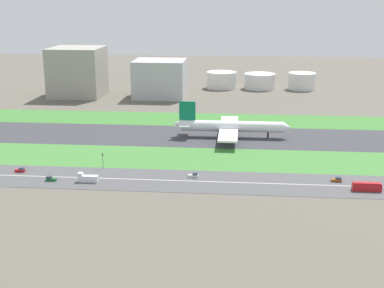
# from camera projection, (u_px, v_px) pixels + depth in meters

# --- Properties ---
(ground_plane) EXTENTS (800.00, 800.00, 0.00)m
(ground_plane) POSITION_uv_depth(u_px,v_px,m) (175.00, 136.00, 294.16)
(ground_plane) COLOR #5B564C
(runway) EXTENTS (280.00, 46.00, 0.10)m
(runway) POSITION_uv_depth(u_px,v_px,m) (175.00, 136.00, 294.14)
(runway) COLOR #38383D
(runway) RESTS_ON ground_plane
(grass_median_north) EXTENTS (280.00, 36.00, 0.10)m
(grass_median_north) POSITION_uv_depth(u_px,v_px,m) (183.00, 119.00, 333.41)
(grass_median_north) COLOR #3D7A33
(grass_median_north) RESTS_ON ground_plane
(grass_median_south) EXTENTS (280.00, 36.00, 0.10)m
(grass_median_south) POSITION_uv_depth(u_px,v_px,m) (165.00, 158.00, 254.88)
(grass_median_south) COLOR #427F38
(grass_median_south) RESTS_ON ground_plane
(highway) EXTENTS (280.00, 28.00, 0.10)m
(highway) POSITION_uv_depth(u_px,v_px,m) (155.00, 180.00, 224.24)
(highway) COLOR #4C4C4F
(highway) RESTS_ON ground_plane
(highway_centerline) EXTENTS (266.00, 0.50, 0.01)m
(highway_centerline) POSITION_uv_depth(u_px,v_px,m) (155.00, 180.00, 224.23)
(highway_centerline) COLOR silver
(highway_centerline) RESTS_ON highway
(airliner) EXTENTS (65.00, 56.00, 19.70)m
(airliner) POSITION_uv_depth(u_px,v_px,m) (229.00, 126.00, 289.81)
(airliner) COLOR white
(airliner) RESTS_ON runway
(bus_0) EXTENTS (11.60, 2.50, 3.50)m
(bus_0) POSITION_uv_depth(u_px,v_px,m) (367.00, 187.00, 211.35)
(bus_0) COLOR #B2191E
(bus_0) RESTS_ON highway
(car_4) EXTENTS (4.40, 1.80, 2.00)m
(car_4) POSITION_uv_depth(u_px,v_px,m) (51.00, 179.00, 223.04)
(car_4) COLOR #19662D
(car_4) RESTS_ON highway
(car_3) EXTENTS (4.40, 1.80, 2.00)m
(car_3) POSITION_uv_depth(u_px,v_px,m) (20.00, 170.00, 234.15)
(car_3) COLOR #B2191E
(car_3) RESTS_ON highway
(truck_0) EXTENTS (8.40, 2.50, 4.00)m
(truck_0) POSITION_uv_depth(u_px,v_px,m) (87.00, 178.00, 221.44)
(truck_0) COLOR silver
(truck_0) RESTS_ON highway
(car_2) EXTENTS (4.40, 1.80, 2.00)m
(car_2) POSITION_uv_depth(u_px,v_px,m) (337.00, 180.00, 222.04)
(car_2) COLOR brown
(car_2) RESTS_ON highway
(car_0) EXTENTS (4.40, 1.80, 2.00)m
(car_0) POSITION_uv_depth(u_px,v_px,m) (194.00, 175.00, 227.36)
(car_0) COLOR silver
(car_0) RESTS_ON highway
(traffic_light) EXTENTS (0.36, 0.50, 7.20)m
(traffic_light) POSITION_uv_depth(u_px,v_px,m) (103.00, 160.00, 237.77)
(traffic_light) COLOR #4C4C51
(traffic_light) RESTS_ON highway
(terminal_building) EXTENTS (38.98, 38.26, 37.36)m
(terminal_building) POSITION_uv_depth(u_px,v_px,m) (78.00, 72.00, 406.06)
(terminal_building) COLOR #9E998E
(terminal_building) RESTS_ON ground_plane
(hangar_building) EXTENTS (38.55, 33.42, 28.42)m
(hangar_building) POSITION_uv_depth(u_px,v_px,m) (160.00, 79.00, 401.67)
(hangar_building) COLOR #B2B2B7
(hangar_building) RESTS_ON ground_plane
(fuel_tank_west) EXTENTS (25.03, 25.03, 13.66)m
(fuel_tank_west) POSITION_uv_depth(u_px,v_px,m) (221.00, 80.00, 442.81)
(fuel_tank_west) COLOR silver
(fuel_tank_west) RESTS_ON ground_plane
(fuel_tank_centre) EXTENTS (25.86, 25.86, 12.66)m
(fuel_tank_centre) POSITION_uv_depth(u_px,v_px,m) (260.00, 81.00, 440.14)
(fuel_tank_centre) COLOR silver
(fuel_tank_centre) RESTS_ON ground_plane
(fuel_tank_east) EXTENTS (22.53, 22.53, 13.75)m
(fuel_tank_east) POSITION_uv_depth(u_px,v_px,m) (302.00, 81.00, 436.95)
(fuel_tank_east) COLOR silver
(fuel_tank_east) RESTS_ON ground_plane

